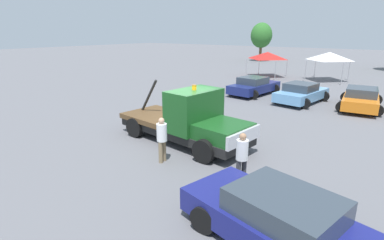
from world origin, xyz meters
TOP-DOWN VIEW (x-y plane):
  - ground_plane at (0.00, 0.00)m, footprint 160.00×160.00m
  - tow_truck at (0.39, -0.04)m, footprint 6.39×2.87m
  - foreground_car at (6.08, -4.01)m, footprint 5.54×3.00m
  - person_near_truck at (3.78, -1.85)m, footprint 0.37×0.37m
  - person_at_hood at (0.72, -2.11)m, footprint 0.37×0.37m
  - parked_car_navy at (-1.88, 10.98)m, footprint 2.85×4.69m
  - parked_car_skyblue at (1.81, 10.39)m, footprint 2.92×4.56m
  - parked_car_orange at (5.24, 10.94)m, footprint 2.80×4.87m
  - canopy_tent_red at (-4.80, 20.15)m, footprint 3.20×3.20m
  - canopy_tent_white at (0.94, 21.07)m, footprint 3.24×3.24m
  - tree_right at (-12.39, 35.38)m, footprint 3.27×3.27m

SIDE VIEW (x-z plane):
  - ground_plane at x=0.00m, z-range 0.00..0.00m
  - parked_car_skyblue at x=1.81m, z-range -0.02..1.32m
  - parked_car_navy at x=-1.88m, z-range -0.02..1.32m
  - parked_car_orange at x=5.24m, z-range -0.02..1.32m
  - foreground_car at x=6.08m, z-range -0.02..1.32m
  - person_near_truck at x=3.78m, z-range 0.13..1.79m
  - person_at_hood at x=0.72m, z-range 0.13..1.81m
  - tow_truck at x=0.39m, z-range -0.29..2.26m
  - canopy_tent_red at x=-4.80m, z-range 0.91..3.46m
  - canopy_tent_white at x=0.94m, z-range 0.97..3.68m
  - tree_right at x=-12.39m, z-range 1.00..6.84m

